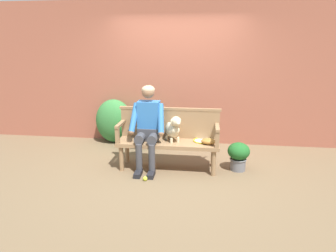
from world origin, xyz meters
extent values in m
plane|color=brown|center=(0.00, 0.00, 0.00)|extent=(40.00, 40.00, 0.00)
cube|color=#9E5642|center=(0.00, 1.54, 1.38)|extent=(8.00, 0.30, 2.75)
ellipsoid|color=#1E5B23|center=(-0.69, 1.15, 0.33)|extent=(1.03, 0.86, 0.66)
ellipsoid|color=#337538|center=(-1.25, 1.21, 0.44)|extent=(0.74, 0.51, 0.88)
cube|color=#93704C|center=(0.00, 0.00, 0.43)|extent=(1.60, 0.47, 0.06)
cylinder|color=#93704C|center=(-0.72, -0.17, 0.20)|extent=(0.07, 0.07, 0.40)
cylinder|color=#93704C|center=(0.72, -0.17, 0.20)|extent=(0.07, 0.07, 0.40)
cylinder|color=#93704C|center=(-0.72, 0.17, 0.20)|extent=(0.07, 0.07, 0.40)
cylinder|color=#93704C|center=(0.72, 0.17, 0.20)|extent=(0.07, 0.07, 0.40)
cube|color=#93704C|center=(0.00, 0.20, 0.69)|extent=(1.60, 0.05, 0.46)
cube|color=#93704C|center=(0.00, 0.20, 0.94)|extent=(1.64, 0.06, 0.04)
cube|color=#93704C|center=(-0.76, -0.19, 0.58)|extent=(0.06, 0.06, 0.24)
cube|color=#93704C|center=(-0.76, 0.00, 0.72)|extent=(0.06, 0.47, 0.04)
cube|color=#93704C|center=(0.76, -0.19, 0.58)|extent=(0.06, 0.06, 0.24)
cube|color=#93704C|center=(0.76, 0.00, 0.72)|extent=(0.06, 0.47, 0.04)
cube|color=black|center=(-0.42, -0.33, 0.04)|extent=(0.10, 0.24, 0.07)
cylinder|color=#3D3D42|center=(-0.42, -0.25, 0.28)|extent=(0.10, 0.10, 0.41)
cylinder|color=#3D3D42|center=(-0.42, -0.10, 0.54)|extent=(0.15, 0.30, 0.15)
cube|color=black|center=(-0.22, -0.33, 0.04)|extent=(0.10, 0.24, 0.07)
cylinder|color=#3D3D42|center=(-0.22, -0.25, 0.28)|extent=(0.10, 0.10, 0.41)
cylinder|color=#3D3D42|center=(-0.22, -0.10, 0.54)|extent=(0.15, 0.30, 0.15)
cube|color=#3D3D42|center=(-0.32, 0.05, 0.56)|extent=(0.32, 0.24, 0.20)
cube|color=#2D6BB2|center=(-0.32, 0.07, 0.82)|extent=(0.34, 0.22, 0.52)
cylinder|color=#2D6BB2|center=(-0.53, -0.04, 0.84)|extent=(0.14, 0.32, 0.44)
sphere|color=#936B4C|center=(-0.55, -0.15, 0.64)|extent=(0.09, 0.09, 0.09)
cylinder|color=#2D6BB2|center=(-0.11, -0.04, 0.84)|extent=(0.14, 0.32, 0.44)
sphere|color=#936B4C|center=(-0.09, -0.15, 0.64)|extent=(0.09, 0.09, 0.09)
sphere|color=#936B4C|center=(-0.32, 0.05, 1.23)|extent=(0.20, 0.20, 0.20)
ellipsoid|color=tan|center=(-0.32, 0.06, 1.26)|extent=(0.21, 0.21, 0.14)
cylinder|color=beige|center=(0.06, -0.08, 0.50)|extent=(0.04, 0.04, 0.08)
cylinder|color=beige|center=(0.16, -0.02, 0.50)|extent=(0.04, 0.04, 0.08)
cylinder|color=beige|center=(-0.03, 0.08, 0.50)|extent=(0.04, 0.04, 0.08)
cylinder|color=beige|center=(0.07, 0.14, 0.50)|extent=(0.04, 0.04, 0.08)
ellipsoid|color=beige|center=(0.07, 0.03, 0.65)|extent=(0.33, 0.37, 0.24)
sphere|color=beige|center=(0.12, -0.06, 0.67)|extent=(0.14, 0.14, 0.14)
sphere|color=beige|center=(0.13, -0.09, 0.81)|extent=(0.15, 0.15, 0.15)
ellipsoid|color=beige|center=(0.17, -0.15, 0.80)|extent=(0.10, 0.11, 0.06)
ellipsoid|color=beige|center=(0.07, -0.11, 0.80)|extent=(0.06, 0.05, 0.11)
ellipsoid|color=beige|center=(0.18, -0.05, 0.80)|extent=(0.06, 0.05, 0.11)
sphere|color=beige|center=(-0.01, 0.15, 0.70)|extent=(0.07, 0.07, 0.07)
torus|color=yellow|center=(0.54, 0.08, 0.47)|extent=(0.40, 0.40, 0.02)
cylinder|color=silver|center=(0.54, 0.08, 0.47)|extent=(0.25, 0.25, 0.00)
cube|color=yellow|center=(0.63, 0.22, 0.48)|extent=(0.07, 0.08, 0.02)
cylinder|color=black|center=(0.71, 0.33, 0.48)|extent=(0.15, 0.20, 0.03)
ellipsoid|color=#9E6B2D|center=(0.63, -0.06, 0.51)|extent=(0.24, 0.20, 0.09)
sphere|color=#CCDB33|center=(-0.27, -0.49, 0.03)|extent=(0.07, 0.07, 0.07)
cylinder|color=slate|center=(1.11, 0.09, 0.09)|extent=(0.24, 0.24, 0.18)
torus|color=slate|center=(1.11, 0.09, 0.18)|extent=(0.27, 0.27, 0.02)
ellipsoid|color=#1E5B23|center=(1.11, 0.09, 0.32)|extent=(0.35, 0.35, 0.27)
camera|label=1|loc=(0.58, -4.46, 1.95)|focal=32.09mm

